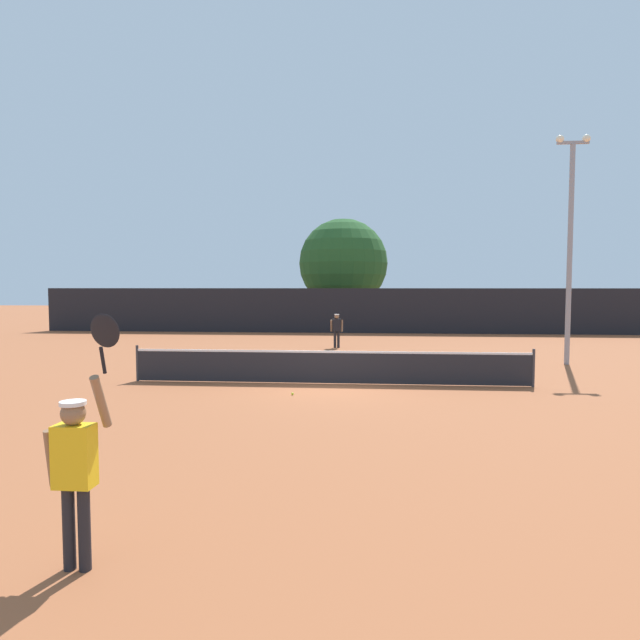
# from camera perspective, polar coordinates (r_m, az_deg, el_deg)

# --- Properties ---
(ground_plane) EXTENTS (120.00, 120.00, 0.00)m
(ground_plane) POSITION_cam_1_polar(r_m,az_deg,el_deg) (15.52, 1.00, -6.84)
(ground_plane) COLOR #9E5633
(tennis_net) EXTENTS (11.54, 0.08, 1.07)m
(tennis_net) POSITION_cam_1_polar(r_m,az_deg,el_deg) (15.43, 1.00, -4.96)
(tennis_net) COLOR #232328
(tennis_net) RESTS_ON ground
(perimeter_fence) EXTENTS (37.80, 0.12, 2.70)m
(perimeter_fence) POSITION_cam_1_polar(r_m,az_deg,el_deg) (32.22, 2.96, 1.01)
(perimeter_fence) COLOR black
(perimeter_fence) RESTS_ON ground
(player_serving) EXTENTS (0.68, 0.40, 2.55)m
(player_serving) POSITION_cam_1_polar(r_m,az_deg,el_deg) (5.92, -24.62, -13.29)
(player_serving) COLOR yellow
(player_serving) RESTS_ON ground
(player_receiving) EXTENTS (0.57, 0.23, 1.55)m
(player_receiving) POSITION_cam_1_polar(r_m,az_deg,el_deg) (24.37, 1.80, -0.80)
(player_receiving) COLOR black
(player_receiving) RESTS_ON ground
(tennis_ball) EXTENTS (0.07, 0.07, 0.07)m
(tennis_ball) POSITION_cam_1_polar(r_m,az_deg,el_deg) (13.95, -2.96, -7.89)
(tennis_ball) COLOR #CCE033
(tennis_ball) RESTS_ON ground
(light_pole) EXTENTS (1.18, 0.28, 8.15)m
(light_pole) POSITION_cam_1_polar(r_m,az_deg,el_deg) (21.19, 25.20, 8.22)
(light_pole) COLOR gray
(light_pole) RESTS_ON ground
(large_tree) EXTENTS (6.26, 6.26, 7.59)m
(large_tree) POSITION_cam_1_polar(r_m,az_deg,el_deg) (37.96, 2.49, 6.07)
(large_tree) COLOR brown
(large_tree) RESTS_ON ground
(parked_car_near) EXTENTS (2.45, 4.42, 1.69)m
(parked_car_near) POSITION_cam_1_polar(r_m,az_deg,el_deg) (41.17, -7.87, 0.74)
(parked_car_near) COLOR #B7B7BC
(parked_car_near) RESTS_ON ground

